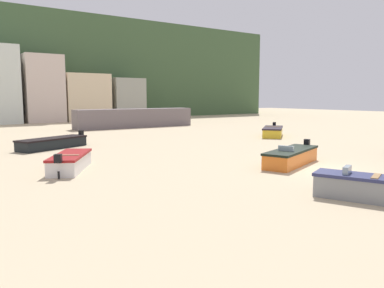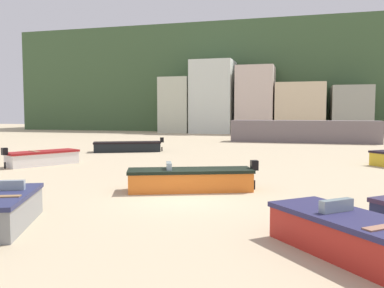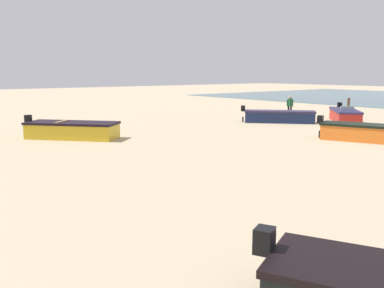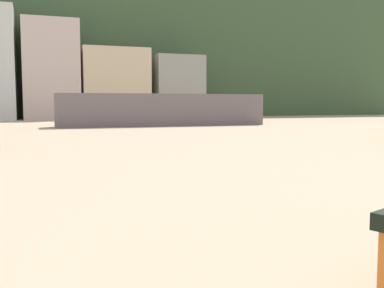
% 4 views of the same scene
% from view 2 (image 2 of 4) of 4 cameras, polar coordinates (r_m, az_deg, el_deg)
% --- Properties ---
extents(ground_plane, '(160.00, 160.00, 0.00)m').
position_cam_2_polar(ground_plane, '(15.24, -1.47, -7.46)').
color(ground_plane, tan).
extents(headland_hill, '(90.00, 32.00, 17.51)m').
position_cam_2_polar(headland_hill, '(80.59, 12.27, 8.32)').
color(headland_hill, '#3E5936').
rests_on(headland_hill, ground).
extents(harbor_pier, '(14.99, 2.40, 2.29)m').
position_cam_2_polar(harbor_pier, '(44.33, 15.27, 1.69)').
color(harbor_pier, slate).
rests_on(harbor_pier, ground).
extents(townhouse_far_left, '(4.59, 5.86, 8.44)m').
position_cam_2_polar(townhouse_far_left, '(64.10, -2.02, 5.39)').
color(townhouse_far_left, beige).
rests_on(townhouse_far_left, ground).
extents(townhouse_left, '(6.25, 6.92, 10.86)m').
position_cam_2_polar(townhouse_left, '(63.21, 3.06, 6.50)').
color(townhouse_left, silver).
rests_on(townhouse_left, ground).
extents(townhouse_centre, '(5.39, 5.49, 9.86)m').
position_cam_2_polar(townhouse_centre, '(61.44, 8.82, 6.04)').
color(townhouse_centre, beige).
rests_on(townhouse_centre, ground).
extents(townhouse_centre_right, '(6.87, 6.19, 7.32)m').
position_cam_2_polar(townhouse_centre_right, '(61.38, 14.80, 4.77)').
color(townhouse_centre_right, beige).
rests_on(townhouse_centre_right, ground).
extents(townhouse_far_right, '(5.30, 6.38, 6.80)m').
position_cam_2_polar(townhouse_far_right, '(61.80, 21.19, 4.37)').
color(townhouse_far_right, '#999A8C').
rests_on(townhouse_far_right, ground).
extents(boat_grey_1, '(2.47, 3.69, 1.23)m').
position_cam_2_polar(boat_grey_1, '(12.44, -24.45, -8.34)').
color(boat_grey_1, gray).
rests_on(boat_grey_1, ground).
extents(boat_black_2, '(5.45, 3.64, 1.11)m').
position_cam_2_polar(boat_black_2, '(33.10, -8.95, -0.37)').
color(boat_black_2, black).
rests_on(boat_black_2, ground).
extents(boat_white_3, '(3.31, 4.28, 1.16)m').
position_cam_2_polar(boat_white_3, '(25.97, -20.08, -1.82)').
color(boat_white_3, silver).
rests_on(boat_white_3, ground).
extents(boat_red_4, '(4.25, 4.55, 1.21)m').
position_cam_2_polar(boat_red_4, '(9.57, 22.89, -12.21)').
color(boat_red_4, '#B3271E').
rests_on(boat_red_4, ground).
extents(boat_orange_6, '(5.22, 3.12, 1.19)m').
position_cam_2_polar(boat_orange_6, '(16.50, -0.21, -4.96)').
color(boat_orange_6, orange).
rests_on(boat_orange_6, ground).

